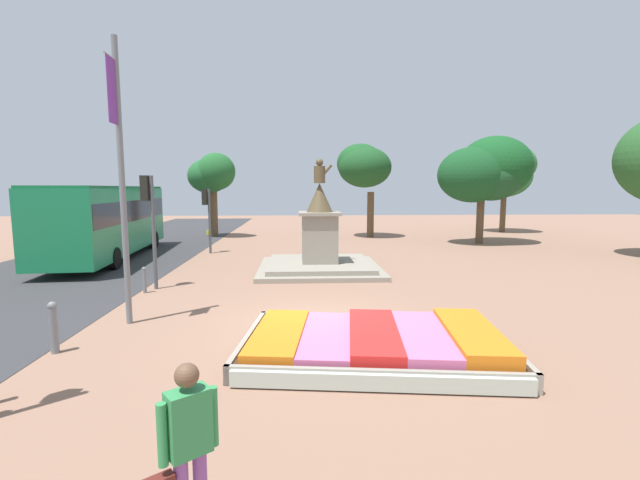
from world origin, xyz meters
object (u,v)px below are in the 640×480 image
statue_monument (320,249)px  kerb_bollard_north (144,279)px  banner_pole (121,176)px  traffic_light_mid_block (149,210)px  city_bus (108,217)px  flower_planter (379,344)px  pedestrian_with_handbag (187,443)px  traffic_light_far_corner (207,209)px  kerb_bollard_mid_b (54,326)px

statue_monument → kerb_bollard_north: bearing=-148.6°
statue_monument → banner_pole: 8.65m
traffic_light_mid_block → city_bus: 7.52m
flower_planter → pedestrian_with_handbag: size_ratio=3.20×
traffic_light_far_corner → city_bus: city_bus is taller
banner_pole → kerb_bollard_mid_b: bearing=-112.0°
statue_monument → pedestrian_with_handbag: bearing=-98.0°
kerb_bollard_north → city_bus: bearing=120.3°
traffic_light_far_corner → kerb_bollard_north: (-0.27, -8.24, -1.81)m
traffic_light_far_corner → kerb_bollard_north: bearing=-91.9°
traffic_light_mid_block → pedestrian_with_handbag: (3.74, -10.25, -1.60)m
city_bus → kerb_bollard_north: (3.99, -6.84, -1.50)m
banner_pole → statue_monument: bearing=53.0°
kerb_bollard_mid_b → banner_pole: bearing=68.0°
traffic_light_mid_block → banner_pole: (0.64, -3.66, 0.98)m
pedestrian_with_handbag → city_bus: bearing=115.2°
pedestrian_with_handbag → kerb_bollard_north: 10.43m
pedestrian_with_handbag → traffic_light_far_corner: bearing=101.2°
kerb_bollard_mid_b → kerb_bollard_north: (0.03, 4.94, -0.12)m
flower_planter → city_bus: bearing=130.4°
city_bus → kerb_bollard_mid_b: city_bus is taller
city_bus → kerb_bollard_north: bearing=-59.7°
banner_pole → city_bus: banner_pole is taller
city_bus → traffic_light_mid_block: bearing=-57.2°
traffic_light_mid_block → statue_monument: bearing=27.4°
traffic_light_mid_block → city_bus: size_ratio=0.34×
traffic_light_mid_block → city_bus: traffic_light_mid_block is taller
banner_pole → city_bus: (-4.71, 9.96, -1.61)m
banner_pole → city_bus: bearing=115.3°
city_bus → flower_planter: bearing=-49.6°
statue_monument → city_bus: (-9.66, 3.39, 1.05)m
traffic_light_far_corner → banner_pole: size_ratio=0.48×
traffic_light_mid_block → kerb_bollard_north: 2.20m
traffic_light_far_corner → flower_planter: bearing=-65.8°
kerb_bollard_north → pedestrian_with_handbag: bearing=-68.6°
traffic_light_mid_block → kerb_bollard_north: (-0.07, -0.55, -2.13)m
statue_monument → banner_pole: (-4.95, -6.57, 2.67)m
banner_pole → traffic_light_mid_block: bearing=99.9°
statue_monument → traffic_light_mid_block: statue_monument is taller
pedestrian_with_handbag → kerb_bollard_north: bearing=111.4°
traffic_light_mid_block → kerb_bollard_mid_b: (-0.10, -5.49, -2.02)m
flower_planter → pedestrian_with_handbag: 5.11m
flower_planter → statue_monument: bearing=94.7°
traffic_light_far_corner → city_bus: bearing=-161.8°
banner_pole → pedestrian_with_handbag: 7.72m
kerb_bollard_mid_b → kerb_bollard_north: bearing=89.7°
flower_planter → banner_pole: 6.95m
traffic_light_mid_block → traffic_light_far_corner: bearing=88.5°
city_bus → pedestrian_with_handbag: 18.31m
flower_planter → traffic_light_far_corner: traffic_light_far_corner is taller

